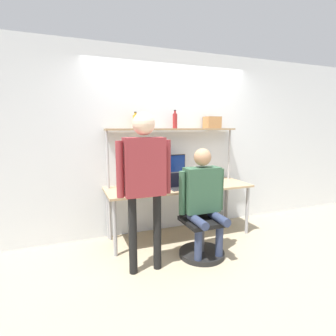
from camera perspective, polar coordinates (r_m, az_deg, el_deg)
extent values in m
plane|color=tan|center=(3.70, 4.75, -16.51)|extent=(12.00, 12.00, 0.00)
cube|color=silver|center=(4.02, 0.43, 5.56)|extent=(8.00, 0.06, 2.70)
cube|color=tan|center=(3.77, 2.50, -4.16)|extent=(2.08, 0.68, 0.03)
cylinder|color=#A5A5AA|center=(3.35, -11.50, -12.74)|extent=(0.05, 0.05, 0.72)
cylinder|color=#A5A5AA|center=(4.12, 16.85, -8.78)|extent=(0.05, 0.05, 0.72)
cylinder|color=#A5A5AA|center=(3.88, -12.91, -9.76)|extent=(0.05, 0.05, 0.72)
cylinder|color=#A5A5AA|center=(4.56, 12.49, -6.89)|extent=(0.05, 0.05, 0.72)
cube|color=#997A56|center=(3.87, 1.28, 8.44)|extent=(1.98, 0.23, 0.02)
cylinder|color=#B2B2B7|center=(3.70, -12.81, -3.83)|extent=(0.04, 0.04, 1.57)
cylinder|color=#B2B2B7|center=(4.40, 13.01, -1.81)|extent=(0.04, 0.04, 1.57)
cylinder|color=black|center=(3.89, 0.00, -3.41)|extent=(0.23, 0.23, 0.01)
cylinder|color=black|center=(3.88, 0.00, -2.64)|extent=(0.06, 0.06, 0.10)
cube|color=black|center=(3.85, -0.04, 0.37)|extent=(0.55, 0.01, 0.34)
cube|color=navy|center=(3.84, 0.00, 0.36)|extent=(0.53, 0.02, 0.31)
cube|color=#333338|center=(3.59, 2.84, -4.48)|extent=(0.31, 0.22, 0.01)
cube|color=black|center=(3.58, 2.95, -4.44)|extent=(0.26, 0.12, 0.00)
cube|color=#333338|center=(3.64, 2.35, -2.52)|extent=(0.31, 0.07, 0.21)
cube|color=black|center=(3.64, 2.39, -2.56)|extent=(0.27, 0.06, 0.19)
cube|color=black|center=(3.66, 6.24, -4.29)|extent=(0.07, 0.15, 0.01)
cube|color=black|center=(3.66, 6.24, -4.20)|extent=(0.06, 0.13, 0.00)
cylinder|color=black|center=(3.45, 7.34, -17.94)|extent=(0.56, 0.56, 0.06)
cylinder|color=#4C4C51|center=(3.36, 7.41, -14.71)|extent=(0.06, 0.06, 0.36)
cube|color=black|center=(3.29, 7.49, -11.40)|extent=(0.47, 0.47, 0.05)
cube|color=black|center=(3.38, 5.81, -6.31)|extent=(0.41, 0.05, 0.45)
cylinder|color=#2D3856|center=(3.17, 6.61, -16.35)|extent=(0.09, 0.09, 0.47)
cylinder|color=#2D3856|center=(3.30, 11.09, -15.41)|extent=(0.09, 0.09, 0.47)
cylinder|color=#2D3856|center=(3.08, 6.44, -11.38)|extent=(0.10, 0.38, 0.10)
cylinder|color=#2D3856|center=(3.22, 10.95, -10.62)|extent=(0.10, 0.38, 0.10)
cube|color=#33593F|center=(3.20, 7.37, -4.71)|extent=(0.43, 0.20, 0.54)
cylinder|color=#33593F|center=(3.09, 3.09, -5.45)|extent=(0.08, 0.08, 0.52)
cylinder|color=#33593F|center=(3.33, 11.33, -4.55)|extent=(0.08, 0.08, 0.52)
sphere|color=tan|center=(3.13, 7.52, 2.37)|extent=(0.21, 0.21, 0.21)
cylinder|color=black|center=(2.93, -7.67, -14.33)|extent=(0.09, 0.09, 0.87)
cylinder|color=black|center=(3.00, -2.36, -13.69)|extent=(0.09, 0.09, 0.87)
cube|color=maroon|center=(2.76, -5.19, 0.27)|extent=(0.43, 0.20, 0.61)
cylinder|color=maroon|center=(2.70, -10.46, -0.33)|extent=(0.08, 0.08, 0.58)
cylinder|color=maroon|center=(2.84, -0.17, 0.27)|extent=(0.08, 0.08, 0.58)
sphere|color=beige|center=(2.73, -5.33, 9.54)|extent=(0.23, 0.23, 0.23)
cylinder|color=gold|center=(3.69, -7.08, 9.95)|extent=(0.07, 0.07, 0.18)
cylinder|color=gold|center=(3.69, -7.12, 11.62)|extent=(0.03, 0.03, 0.03)
cylinder|color=black|center=(3.69, -7.12, 11.97)|extent=(0.04, 0.04, 0.01)
cylinder|color=maroon|center=(3.88, 1.52, 10.19)|extent=(0.07, 0.07, 0.21)
cylinder|color=maroon|center=(3.88, 1.53, 12.04)|extent=(0.03, 0.03, 0.04)
cylinder|color=black|center=(3.88, 1.53, 12.43)|extent=(0.03, 0.03, 0.01)
cube|color=#B27A47|center=(4.15, 9.58, 9.75)|extent=(0.23, 0.18, 0.18)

